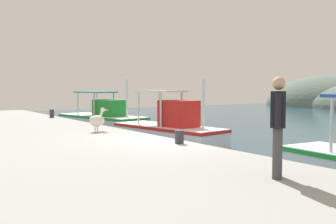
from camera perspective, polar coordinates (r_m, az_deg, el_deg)
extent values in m
ellipsoid|color=#596B60|center=(52.59, 22.95, 0.82)|extent=(17.51, 12.06, 7.89)
cube|color=white|center=(22.64, -10.00, -1.38)|extent=(6.53, 3.18, 0.71)
cube|color=#1E8C2D|center=(22.62, -10.01, -0.69)|extent=(6.57, 3.22, 0.12)
cube|color=#1E8C2D|center=(21.96, -8.83, 0.62)|extent=(1.95, 1.51, 0.93)
cylinder|color=silver|center=(23.35, -13.44, 1.22)|extent=(0.08, 0.08, 1.32)
cylinder|color=silver|center=(24.13, -10.65, 1.33)|extent=(0.08, 0.08, 1.32)
cylinder|color=silver|center=(21.95, -11.07, 1.10)|extent=(0.08, 0.08, 1.32)
cylinder|color=silver|center=(22.77, -8.20, 1.22)|extent=(0.08, 0.08, 1.32)
cube|color=teal|center=(23.02, -10.87, 2.96)|extent=(2.77, 1.93, 0.08)
cylinder|color=silver|center=(20.71, -6.24, 2.07)|extent=(0.10, 0.10, 2.10)
cube|color=white|center=(15.92, -0.07, -3.37)|extent=(5.55, 2.42, 0.73)
cube|color=red|center=(15.89, -0.08, -2.35)|extent=(5.59, 2.47, 0.12)
cube|color=red|center=(15.35, 1.61, -0.24)|extent=(1.63, 1.21, 1.08)
cylinder|color=silver|center=(16.37, -4.45, 0.56)|extent=(0.08, 0.08, 1.40)
cylinder|color=silver|center=(17.12, -1.34, 0.71)|extent=(0.08, 0.08, 1.40)
cylinder|color=silver|center=(15.26, -1.10, 0.35)|extent=(0.08, 0.08, 1.40)
cylinder|color=silver|center=(16.06, 2.06, 0.51)|extent=(0.08, 0.08, 1.40)
cube|color=silver|center=(16.17, -1.23, 3.16)|extent=(2.32, 1.53, 0.08)
cylinder|color=silver|center=(14.40, 5.34, 1.15)|extent=(0.10, 0.10, 1.91)
torus|color=orange|center=(15.69, 3.28, -0.16)|extent=(0.55, 0.17, 0.54)
cylinder|color=silver|center=(10.05, 23.44, -1.82)|extent=(0.08, 0.08, 1.34)
cylinder|color=tan|center=(13.34, -10.59, -2.44)|extent=(0.04, 0.04, 0.22)
cylinder|color=tan|center=(13.42, -10.95, -2.41)|extent=(0.04, 0.04, 0.22)
ellipsoid|color=white|center=(13.39, -10.63, -1.34)|extent=(0.52, 0.71, 0.40)
ellipsoid|color=silver|center=(13.35, -10.79, -1.10)|extent=(0.53, 0.64, 0.28)
cylinder|color=white|center=(13.51, -10.06, -0.36)|extent=(0.15, 0.21, 0.27)
sphere|color=white|center=(13.56, -9.82, 0.33)|extent=(0.21, 0.21, 0.16)
cone|color=#F2B272|center=(13.70, -9.23, 0.29)|extent=(0.17, 0.31, 0.07)
cylinder|color=#3F3F42|center=(6.52, 16.16, -6.02)|extent=(0.16, 0.16, 0.86)
cylinder|color=#3F3F42|center=(6.72, 16.19, -5.74)|extent=(0.16, 0.16, 0.86)
cube|color=black|center=(6.54, 16.29, 0.42)|extent=(0.46, 0.49, 0.60)
cylinder|color=black|center=(6.27, 16.24, 0.11)|extent=(0.10, 0.10, 0.57)
cylinder|color=black|center=(6.81, 16.32, 0.37)|extent=(0.10, 0.10, 0.57)
sphere|color=tan|center=(6.53, 16.35, 4.17)|extent=(0.22, 0.22, 0.22)
cylinder|color=#333338|center=(20.28, -17.11, -0.20)|extent=(0.22, 0.22, 0.42)
cylinder|color=#333338|center=(10.29, 1.72, -3.77)|extent=(0.24, 0.24, 0.36)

